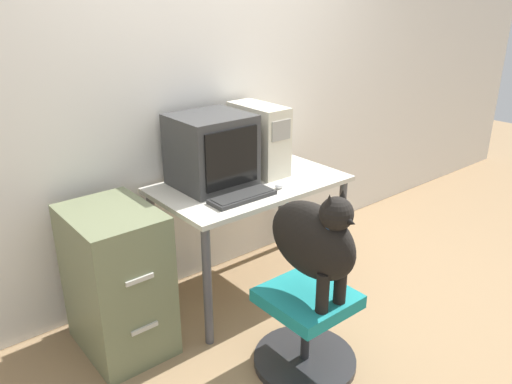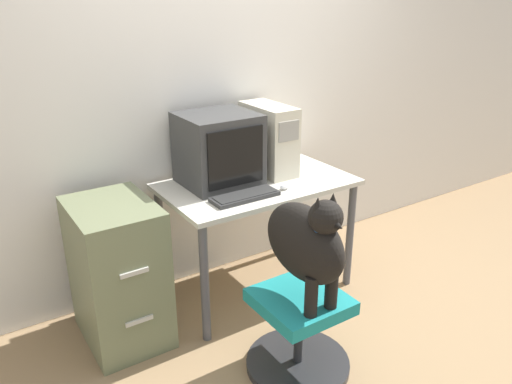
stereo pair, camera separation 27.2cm
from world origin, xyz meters
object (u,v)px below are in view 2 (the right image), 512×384
office_chair (299,333)px  filing_cabinet (118,273)px  crt_monitor (218,149)px  dog (307,242)px  keyboard (245,196)px  pc_tower (269,139)px

office_chair → filing_cabinet: (-0.68, 0.77, 0.20)m
crt_monitor → dog: size_ratio=0.74×
crt_monitor → filing_cabinet: 0.93m
keyboard → dog: 0.62m
keyboard → office_chair: size_ratio=0.73×
pc_tower → office_chair: 1.25m
keyboard → dog: (-0.04, -0.62, -0.02)m
crt_monitor → filing_cabinet: bearing=-170.8°
pc_tower → dog: 1.04m
pc_tower → keyboard: (-0.38, -0.31, -0.21)m
pc_tower → filing_cabinet: pc_tower is taller
office_chair → filing_cabinet: bearing=131.5°
keyboard → filing_cabinet: 0.83m
keyboard → filing_cabinet: (-0.72, 0.19, -0.37)m
crt_monitor → filing_cabinet: size_ratio=0.54×
crt_monitor → dog: crt_monitor is taller
keyboard → office_chair: (-0.04, -0.58, -0.56)m
pc_tower → filing_cabinet: (-1.10, -0.12, -0.58)m
crt_monitor → office_chair: crt_monitor is taller
keyboard → crt_monitor: bearing=89.3°
dog → filing_cabinet: size_ratio=0.72×
dog → filing_cabinet: bearing=130.3°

